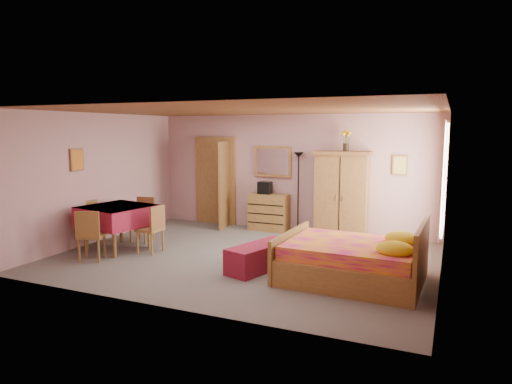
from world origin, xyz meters
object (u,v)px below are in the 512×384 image
at_px(chair_south, 92,235).
at_px(chair_north, 142,220).
at_px(bed, 352,249).
at_px(dining_table, 118,228).
at_px(floor_lamp, 298,192).
at_px(chair_east, 150,229).
at_px(stereo, 265,188).
at_px(wardrobe, 341,195).
at_px(sunflower_vase, 346,140).
at_px(bench, 260,257).
at_px(chest_of_drawers, 269,212).
at_px(chair_west, 92,224).
at_px(wall_mirror, 273,161).

relative_size(chair_south, chair_north, 1.01).
relative_size(bed, dining_table, 1.81).
relative_size(floor_lamp, chair_east, 2.00).
relative_size(stereo, wardrobe, 0.16).
distance_m(floor_lamp, bed, 3.38).
distance_m(stereo, sunflower_vase, 2.12).
bearing_deg(chair_north, dining_table, 82.80).
bearing_deg(chair_south, stereo, 37.88).
bearing_deg(bench, chest_of_drawers, 109.12).
xyz_separation_m(floor_lamp, sunflower_vase, (1.06, -0.09, 1.16)).
bearing_deg(bench, chair_north, 165.05).
height_order(chest_of_drawers, bed, bed).
height_order(sunflower_vase, chair_north, sunflower_vase).
relative_size(stereo, chair_east, 0.33).
height_order(bed, bench, bed).
relative_size(sunflower_vase, chair_east, 0.50).
distance_m(stereo, bed, 3.79).
bearing_deg(chest_of_drawers, floor_lamp, 7.41).
distance_m(floor_lamp, chair_west, 4.35).
bearing_deg(chair_south, bed, -15.04).
xyz_separation_m(floor_lamp, chair_north, (-2.66, -2.08, -0.44)).
height_order(bed, chair_south, bed).
bearing_deg(stereo, wardrobe, -3.30).
height_order(wardrobe, chair_east, wardrobe).
height_order(wall_mirror, floor_lamp, wall_mirror).
xyz_separation_m(wall_mirror, dining_table, (-2.01, -2.91, -1.13)).
bearing_deg(chair_south, floor_lamp, 29.50).
xyz_separation_m(stereo, bench, (1.07, -2.80, -0.75)).
relative_size(dining_table, chair_east, 1.29).
xyz_separation_m(dining_table, chair_west, (-0.65, 0.02, 0.02)).
bearing_deg(stereo, floor_lamp, 5.65).
height_order(chest_of_drawers, dining_table, dining_table).
distance_m(stereo, chair_south, 3.97).
height_order(wall_mirror, chair_north, wall_mirror).
relative_size(dining_table, chair_north, 1.29).
bearing_deg(sunflower_vase, wall_mirror, 173.03).
height_order(wall_mirror, wardrobe, wall_mirror).
xyz_separation_m(bed, chair_west, (-5.10, 0.06, -0.04)).
xyz_separation_m(wardrobe, dining_table, (-3.68, -2.62, -0.49)).
relative_size(chest_of_drawers, wardrobe, 0.48).
relative_size(stereo, chair_north, 0.33).
height_order(bed, chair_east, bed).
bearing_deg(chair_east, stereo, -22.30).
xyz_separation_m(wardrobe, bed, (0.78, -2.66, -0.43)).
bearing_deg(wardrobe, chair_south, -140.72).
xyz_separation_m(chest_of_drawers, chair_east, (-1.32, -2.63, 0.03)).
height_order(stereo, chair_east, stereo).
xyz_separation_m(bench, chair_west, (-3.62, 0.09, 0.23)).
bearing_deg(sunflower_vase, chair_east, -139.05).
relative_size(chair_west, chair_east, 0.99).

